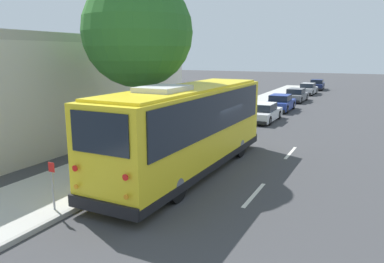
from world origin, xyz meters
name	(u,v)px	position (x,y,z in m)	size (l,w,h in m)	color
ground_plane	(208,163)	(0.00, 0.00, 0.00)	(160.00, 160.00, 0.00)	#3D3D3F
sidewalk_slab	(143,152)	(0.00, 3.35, 0.07)	(80.00, 3.38, 0.15)	#B2AFA8
curb_strip	(176,157)	(0.00, 1.59, 0.07)	(80.00, 0.14, 0.15)	#9D9A94
shuttle_bus	(188,125)	(-1.50, 0.22, 1.93)	(10.56, 2.65, 3.57)	yellow
parked_sedan_white	(264,113)	(10.98, 0.56, 0.59)	(4.37, 1.73, 1.28)	silver
parked_sedan_blue	(280,103)	(16.38, 0.63, 0.62)	(4.17, 1.83, 1.33)	navy
parked_sedan_gray	(296,95)	(23.07, 0.62, 0.59)	(4.44, 1.81, 1.27)	slate
parked_sedan_silver	(308,89)	(30.20, 0.62, 0.60)	(4.29, 1.75, 1.29)	#A8AAAF
parked_sedan_navy	(317,85)	(36.45, 0.49, 0.61)	(4.33, 1.85, 1.32)	#19234C
street_tree	(139,25)	(-0.20, 3.24, 5.86)	(4.79, 4.79, 8.52)	brown
sign_post_near	(53,185)	(-6.80, 1.99, 0.89)	(0.06, 0.22, 1.43)	gray
sign_post_far	(87,178)	(-5.37, 1.99, 0.67)	(0.06, 0.06, 1.04)	gray
building_backdrop	(45,92)	(0.52, 9.96, 2.59)	(19.26, 6.90, 5.56)	beige
lane_stripe_mid	(254,195)	(-2.74, -2.87, 0.00)	(2.40, 0.14, 0.01)	silver
lane_stripe_ahead	(291,153)	(3.26, -2.87, 0.00)	(2.40, 0.14, 0.01)	silver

